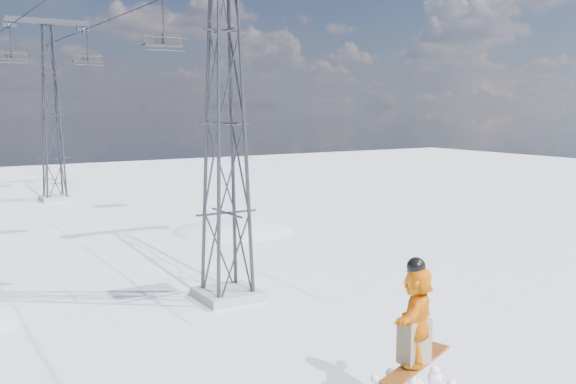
# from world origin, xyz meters

# --- Properties ---
(lift_tower_near) EXTENTS (5.20, 1.80, 11.43)m
(lift_tower_near) POSITION_xyz_m (0.80, 8.00, 5.47)
(lift_tower_near) COLOR #999999
(lift_tower_near) RESTS_ON ground
(lift_tower_far) EXTENTS (5.20, 1.80, 11.43)m
(lift_tower_far) POSITION_xyz_m (0.80, 33.00, 5.47)
(lift_tower_far) COLOR #999999
(lift_tower_far) RESTS_ON ground
(lift_chair_mid) EXTENTS (1.89, 0.54, 2.34)m
(lift_chair_mid) POSITION_xyz_m (3.00, 18.85, 8.97)
(lift_chair_mid) COLOR #232326
(lift_chair_mid) RESTS_ON ground
(lift_chair_far) EXTENTS (1.81, 0.52, 2.25)m
(lift_chair_far) POSITION_xyz_m (-1.40, 32.86, 9.05)
(lift_chair_far) COLOR #232326
(lift_chair_far) RESTS_ON ground
(lift_chair_extra) EXTENTS (1.84, 0.53, 2.28)m
(lift_chair_extra) POSITION_xyz_m (3.00, 32.21, 9.03)
(lift_chair_extra) COLOR #232326
(lift_chair_extra) RESTS_ON ground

